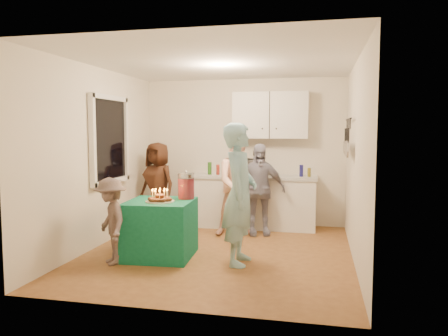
% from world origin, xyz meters
% --- Properties ---
extents(floor, '(4.00, 4.00, 0.00)m').
position_xyz_m(floor, '(0.00, 0.00, 0.00)').
color(floor, brown).
rests_on(floor, ground).
extents(ceiling, '(4.00, 4.00, 0.00)m').
position_xyz_m(ceiling, '(0.00, 0.00, 2.60)').
color(ceiling, white).
rests_on(ceiling, floor).
extents(back_wall, '(3.60, 3.60, 0.00)m').
position_xyz_m(back_wall, '(0.00, 2.00, 1.30)').
color(back_wall, silver).
rests_on(back_wall, floor).
extents(left_wall, '(4.00, 4.00, 0.00)m').
position_xyz_m(left_wall, '(-1.80, 0.00, 1.30)').
color(left_wall, silver).
rests_on(left_wall, floor).
extents(right_wall, '(4.00, 4.00, 0.00)m').
position_xyz_m(right_wall, '(1.80, 0.00, 1.30)').
color(right_wall, silver).
rests_on(right_wall, floor).
extents(window_night, '(0.04, 1.00, 1.20)m').
position_xyz_m(window_night, '(-1.77, 0.30, 1.55)').
color(window_night, black).
rests_on(window_night, left_wall).
extents(counter, '(2.20, 0.58, 0.86)m').
position_xyz_m(counter, '(0.20, 1.70, 0.43)').
color(counter, white).
rests_on(counter, floor).
extents(countertop, '(2.24, 0.62, 0.05)m').
position_xyz_m(countertop, '(0.20, 1.70, 0.89)').
color(countertop, beige).
rests_on(countertop, counter).
extents(upper_cabinet, '(1.30, 0.30, 0.80)m').
position_xyz_m(upper_cabinet, '(0.50, 1.85, 1.95)').
color(upper_cabinet, white).
rests_on(upper_cabinet, back_wall).
extents(pot_rack, '(0.12, 1.00, 0.60)m').
position_xyz_m(pot_rack, '(1.72, 0.70, 1.60)').
color(pot_rack, black).
rests_on(pot_rack, right_wall).
extents(microwave, '(0.55, 0.40, 0.28)m').
position_xyz_m(microwave, '(0.17, 1.70, 1.05)').
color(microwave, white).
rests_on(microwave, countertop).
extents(party_table, '(0.90, 0.90, 0.76)m').
position_xyz_m(party_table, '(-0.72, -0.35, 0.38)').
color(party_table, '#0F6546').
rests_on(party_table, floor).
extents(donut_cake, '(0.38, 0.38, 0.18)m').
position_xyz_m(donut_cake, '(-0.69, -0.45, 0.85)').
color(donut_cake, '#381C0C').
rests_on(donut_cake, party_table).
extents(punch_jar, '(0.22, 0.22, 0.34)m').
position_xyz_m(punch_jar, '(-0.43, -0.12, 0.93)').
color(punch_jar, red).
rests_on(punch_jar, party_table).
extents(man_birthday, '(0.43, 0.65, 1.79)m').
position_xyz_m(man_birthday, '(0.37, -0.41, 0.89)').
color(man_birthday, '#90C5D2').
rests_on(man_birthday, floor).
extents(woman_back_left, '(0.85, 0.71, 1.48)m').
position_xyz_m(woman_back_left, '(-1.40, 1.35, 0.74)').
color(woman_back_left, brown).
rests_on(woman_back_left, floor).
extents(woman_back_center, '(0.98, 0.88, 1.67)m').
position_xyz_m(woman_back_center, '(0.11, 1.06, 0.83)').
color(woman_back_center, '#F99C82').
rests_on(woman_back_center, floor).
extents(woman_back_right, '(0.93, 0.58, 1.48)m').
position_xyz_m(woman_back_right, '(0.39, 1.16, 0.74)').
color(woman_back_right, '#131038').
rests_on(woman_back_right, floor).
extents(child_near_left, '(0.77, 0.81, 1.10)m').
position_xyz_m(child_near_left, '(-1.22, -0.78, 0.55)').
color(child_near_left, '#544543').
rests_on(child_near_left, floor).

